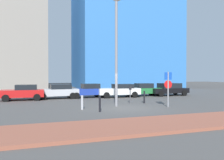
% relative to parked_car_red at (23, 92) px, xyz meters
% --- Properties ---
extents(ground_plane, '(120.00, 120.00, 0.00)m').
position_rel_parked_car_red_xyz_m(ground_plane, '(7.21, -7.76, -0.77)').
color(ground_plane, '#4C4947').
extents(sidewalk_brick, '(40.00, 3.17, 0.14)m').
position_rel_parked_car_red_xyz_m(sidewalk_brick, '(7.21, -13.62, -0.70)').
color(sidewalk_brick, '#93513D').
rests_on(sidewalk_brick, ground).
extents(parked_car_red, '(3.93, 2.09, 1.47)m').
position_rel_parked_car_red_xyz_m(parked_car_red, '(0.00, 0.00, 0.00)').
color(parked_car_red, red).
rests_on(parked_car_red, ground).
extents(parked_car_silver, '(4.25, 2.15, 1.47)m').
position_rel_parked_car_red_xyz_m(parked_car_silver, '(3.27, 0.49, -0.00)').
color(parked_car_silver, '#B7BABF').
rests_on(parked_car_silver, ground).
extents(parked_car_blue, '(4.01, 2.07, 1.48)m').
position_rel_parked_car_red_xyz_m(parked_car_blue, '(6.39, 0.60, -0.01)').
color(parked_car_blue, '#1E389E').
rests_on(parked_car_blue, ground).
extents(parked_car_white, '(4.63, 2.14, 1.44)m').
position_rel_parked_car_red_xyz_m(parked_car_white, '(9.74, -0.12, -0.02)').
color(parked_car_white, white).
rests_on(parked_car_white, ground).
extents(parked_car_green, '(4.29, 2.09, 1.46)m').
position_rel_parked_car_red_xyz_m(parked_car_green, '(12.85, 0.48, -0.03)').
color(parked_car_green, '#237238').
rests_on(parked_car_green, ground).
extents(parked_car_black, '(4.63, 2.06, 1.46)m').
position_rel_parked_car_red_xyz_m(parked_car_black, '(15.95, -0.06, -0.00)').
color(parked_car_black, black).
rests_on(parked_car_black, ground).
extents(parking_sign_post, '(0.60, 0.14, 2.61)m').
position_rel_parked_car_red_xyz_m(parking_sign_post, '(10.49, -8.38, 0.86)').
color(parking_sign_post, gray).
rests_on(parking_sign_post, ground).
extents(parking_meter, '(0.18, 0.14, 1.42)m').
position_rel_parked_car_red_xyz_m(parking_meter, '(8.68, -5.49, 0.15)').
color(parking_meter, '#4C4C51').
rests_on(parking_meter, ground).
extents(street_lamp, '(0.70, 0.36, 8.24)m').
position_rel_parked_car_red_xyz_m(street_lamp, '(6.95, -6.85, 3.99)').
color(street_lamp, gray).
rests_on(street_lamp, ground).
extents(traffic_bollard_near, '(0.15, 0.15, 0.98)m').
position_rel_parked_car_red_xyz_m(traffic_bollard_near, '(4.17, -7.66, -0.28)').
color(traffic_bollard_near, '#B7B7BC').
rests_on(traffic_bollard_near, ground).
extents(traffic_bollard_mid, '(0.14, 0.14, 1.00)m').
position_rel_parked_car_red_xyz_m(traffic_bollard_mid, '(5.06, -8.99, -0.27)').
color(traffic_bollard_mid, black).
rests_on(traffic_bollard_mid, ground).
extents(traffic_bollard_far, '(0.14, 0.14, 1.04)m').
position_rel_parked_car_red_xyz_m(traffic_bollard_far, '(9.84, -5.79, -0.25)').
color(traffic_bollard_far, black).
rests_on(traffic_bollard_far, ground).
extents(building_colorful_midrise, '(19.08, 14.94, 27.84)m').
position_rel_parked_car_red_xyz_m(building_colorful_midrise, '(18.05, 19.61, 13.15)').
color(building_colorful_midrise, '#3372BF').
rests_on(building_colorful_midrise, ground).
extents(building_under_construction, '(14.74, 10.75, 21.94)m').
position_rel_parked_car_red_xyz_m(building_under_construction, '(-4.31, 21.16, 10.20)').
color(building_under_construction, gray).
rests_on(building_under_construction, ground).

